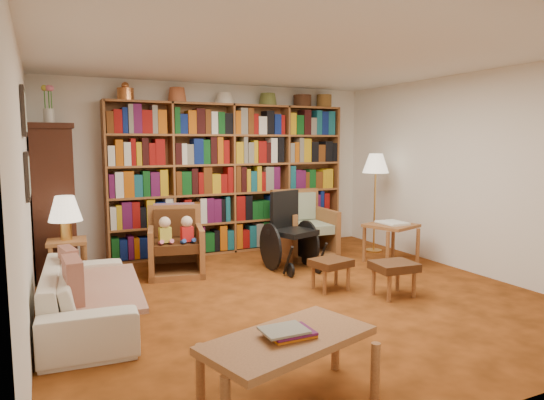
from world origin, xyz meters
TOP-DOWN VIEW (x-y plane):
  - floor at (0.00, 0.00)m, footprint 5.00×5.00m
  - ceiling at (0.00, 0.00)m, footprint 5.00×5.00m
  - wall_back at (0.00, 2.50)m, footprint 5.00×0.00m
  - wall_front at (0.00, -2.50)m, footprint 5.00×0.00m
  - wall_left at (-2.50, 0.00)m, footprint 0.00×5.00m
  - wall_right at (2.50, 0.00)m, footprint 0.00×5.00m
  - bookshelf at (0.20, 2.33)m, footprint 3.60×0.30m
  - curio_cabinet at (-2.25, 2.00)m, footprint 0.50×0.95m
  - framed_pictures at (-2.48, 0.30)m, footprint 0.03×0.52m
  - sofa at (-2.05, 0.09)m, footprint 1.90×0.86m
  - sofa_throw at (-2.00, 0.09)m, footprint 0.94×1.58m
  - cushion_left at (-2.18, 0.44)m, footprint 0.17×0.37m
  - cushion_right at (-2.18, -0.26)m, footprint 0.15×0.41m
  - side_table_lamp at (-2.15, 1.38)m, footprint 0.45×0.45m
  - table_lamp at (-2.15, 1.38)m, footprint 0.36×0.36m
  - armchair_leather at (-0.90, 1.48)m, footprint 0.82×0.84m
  - armchair_sage at (1.04, 1.68)m, footprint 0.79×0.82m
  - wheelchair at (0.52, 1.07)m, footprint 0.62×0.80m
  - floor_lamp at (2.11, 1.37)m, footprint 0.39×0.39m
  - side_table_papers at (1.84, 0.66)m, footprint 0.73×0.73m
  - footstool_a at (0.50, 0.03)m, footprint 0.47×0.42m
  - footstool_b at (0.98, -0.46)m, footprint 0.47×0.41m
  - coffee_table at (-1.01, -1.84)m, footprint 1.22×0.85m

SIDE VIEW (x-z plane):
  - floor at x=0.00m, z-range 0.00..0.00m
  - sofa at x=-2.05m, z-range 0.00..0.54m
  - footstool_a at x=0.50m, z-range 0.11..0.46m
  - sofa_throw at x=-2.00m, z-range 0.28..0.32m
  - footstool_b at x=0.98m, z-range 0.12..0.49m
  - armchair_leather at x=-0.90m, z-range -0.08..0.78m
  - armchair_sage at x=1.04m, z-range -0.11..0.83m
  - coffee_table at x=-1.01m, z-range 0.13..0.61m
  - side_table_lamp at x=-2.15m, z-range 0.14..0.69m
  - cushion_left at x=-2.18m, z-range 0.27..0.63m
  - cushion_right at x=-2.18m, z-range 0.25..0.65m
  - wheelchair at x=0.52m, z-range -0.05..0.96m
  - side_table_papers at x=1.84m, z-range 0.18..0.76m
  - table_lamp at x=-2.15m, z-range 0.64..1.14m
  - curio_cabinet at x=-2.25m, z-range -0.25..2.15m
  - bookshelf at x=0.20m, z-range -0.04..2.38m
  - wall_back at x=0.00m, z-range -1.25..3.75m
  - wall_front at x=0.00m, z-range -1.25..3.75m
  - wall_left at x=-2.50m, z-range -1.25..3.75m
  - wall_right at x=2.50m, z-range -1.25..3.75m
  - floor_lamp at x=2.11m, z-range 0.53..2.01m
  - framed_pictures at x=-2.48m, z-range 1.14..2.11m
  - ceiling at x=0.00m, z-range 2.50..2.50m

